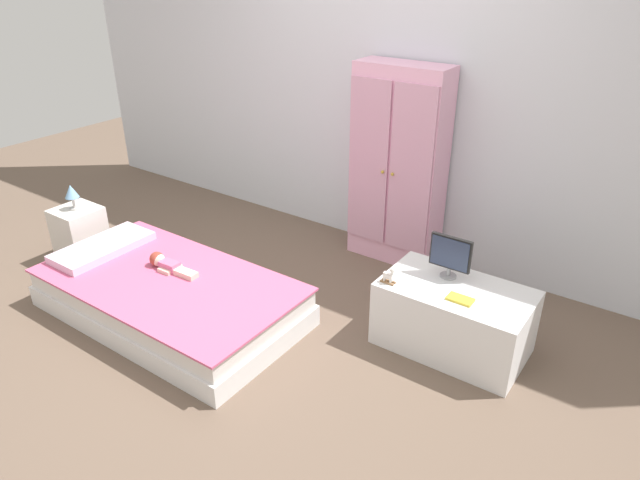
{
  "coord_description": "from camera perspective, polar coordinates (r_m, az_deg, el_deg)",
  "views": [
    {
      "loc": [
        2.06,
        -2.19,
        2.17
      ],
      "look_at": [
        0.26,
        0.36,
        0.57
      ],
      "focal_mm": 32.11,
      "sensor_mm": 36.0,
      "label": 1
    }
  ],
  "objects": [
    {
      "name": "ground_plane",
      "position": [
        3.71,
        -6.63,
        -9.09
      ],
      "size": [
        10.0,
        10.0,
        0.02
      ],
      "primitive_type": "cube",
      "color": "brown"
    },
    {
      "name": "back_wall",
      "position": [
        4.37,
        6.65,
        16.08
      ],
      "size": [
        6.4,
        0.05,
        2.7
      ],
      "primitive_type": "cube",
      "color": "silver",
      "rests_on": "ground_plane"
    },
    {
      "name": "bed",
      "position": [
        3.88,
        -14.71,
        -5.51
      ],
      "size": [
        1.73,
        0.95,
        0.27
      ],
      "color": "white",
      "rests_on": "ground_plane"
    },
    {
      "name": "pillow",
      "position": [
        4.29,
        -20.84,
        -0.67
      ],
      "size": [
        0.32,
        0.68,
        0.05
      ],
      "primitive_type": "cube",
      "color": "silver",
      "rests_on": "bed"
    },
    {
      "name": "doll",
      "position": [
        3.92,
        -15.2,
        -2.24
      ],
      "size": [
        0.39,
        0.14,
        0.1
      ],
      "color": "#D6668E",
      "rests_on": "bed"
    },
    {
      "name": "nightstand",
      "position": [
        4.73,
        -22.77,
        0.45
      ],
      "size": [
        0.31,
        0.31,
        0.44
      ],
      "primitive_type": "cube",
      "color": "silver",
      "rests_on": "ground_plane"
    },
    {
      "name": "table_lamp",
      "position": [
        4.6,
        -23.54,
        4.36
      ],
      "size": [
        0.1,
        0.1,
        0.19
      ],
      "color": "#B7B2AD",
      "rests_on": "nightstand"
    },
    {
      "name": "wardrobe",
      "position": [
        4.26,
        7.76,
        7.24
      ],
      "size": [
        0.68,
        0.31,
        1.48
      ],
      "color": "#EFADCC",
      "rests_on": "ground_plane"
    },
    {
      "name": "tv_stand",
      "position": [
        3.52,
        13.17,
        -7.56
      ],
      "size": [
        0.86,
        0.51,
        0.42
      ],
      "primitive_type": "cube",
      "color": "white",
      "rests_on": "ground_plane"
    },
    {
      "name": "tv_monitor",
      "position": [
        3.44,
        12.86,
        -1.43
      ],
      "size": [
        0.25,
        0.1,
        0.26
      ],
      "color": "#99999E",
      "rests_on": "tv_stand"
    },
    {
      "name": "rocking_horse_toy",
      "position": [
        3.36,
        6.92,
        -3.57
      ],
      "size": [
        0.09,
        0.04,
        0.11
      ],
      "color": "#8E6642",
      "rests_on": "tv_stand"
    },
    {
      "name": "book_yellow",
      "position": [
        3.3,
        13.8,
        -5.75
      ],
      "size": [
        0.14,
        0.08,
        0.01
      ],
      "primitive_type": "cube",
      "color": "gold",
      "rests_on": "tv_stand"
    }
  ]
}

